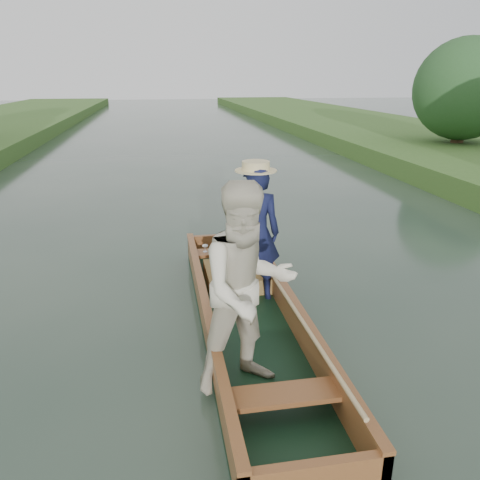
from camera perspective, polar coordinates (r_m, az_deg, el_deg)
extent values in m
plane|color=#283D30|center=(5.71, 1.05, -11.02)|extent=(120.00, 120.00, 0.00)
cylinder|color=#47331E|center=(19.06, 25.09, 11.99)|extent=(0.44, 0.44, 2.06)
sphere|color=#1F481C|center=(18.97, 25.72, 16.24)|extent=(3.51, 3.51, 3.51)
sphere|color=#1F481C|center=(19.58, 26.53, 14.98)|extent=(2.20, 2.20, 2.20)
cube|color=black|center=(5.69, 1.05, -10.68)|extent=(1.10, 5.00, 0.08)
cube|color=brown|center=(5.53, -4.20, -9.31)|extent=(0.08, 5.00, 0.32)
cube|color=brown|center=(5.70, 6.16, -8.44)|extent=(0.08, 5.00, 0.32)
cube|color=brown|center=(7.82, -2.34, -0.46)|extent=(1.10, 0.08, 0.32)
cube|color=brown|center=(3.68, 9.20, -26.96)|extent=(1.10, 0.08, 0.32)
cube|color=brown|center=(5.45, -4.24, -7.65)|extent=(0.10, 5.00, 0.04)
cube|color=brown|center=(5.62, 6.23, -6.81)|extent=(0.10, 5.00, 0.04)
cube|color=brown|center=(7.28, -1.76, -1.49)|extent=(0.94, 0.30, 0.05)
cube|color=brown|center=(4.25, 5.36, -18.26)|extent=(0.94, 0.30, 0.05)
imported|color=#121638|center=(6.01, 1.84, 0.78)|extent=(0.71, 0.52, 1.79)
cylinder|color=beige|center=(5.80, 1.94, 8.80)|extent=(0.52, 0.52, 0.12)
imported|color=beige|center=(4.24, 0.93, -5.99)|extent=(1.12, 0.97, 1.99)
cube|color=#B06E38|center=(6.69, -0.48, -4.43)|extent=(0.85, 0.90, 0.22)
sphere|color=tan|center=(6.56, 2.03, -2.86)|extent=(0.20, 0.20, 0.20)
sphere|color=tan|center=(6.50, 2.07, -1.69)|extent=(0.15, 0.15, 0.15)
sphere|color=tan|center=(6.47, 1.60, -1.19)|extent=(0.06, 0.06, 0.06)
sphere|color=tan|center=(6.49, 2.54, -1.13)|extent=(0.06, 0.06, 0.06)
sphere|color=tan|center=(6.45, 2.17, -2.00)|extent=(0.06, 0.06, 0.06)
sphere|color=tan|center=(6.52, 1.31, -2.74)|extent=(0.07, 0.07, 0.07)
sphere|color=tan|center=(6.55, 2.83, -2.64)|extent=(0.07, 0.07, 0.07)
sphere|color=tan|center=(6.56, 1.66, -3.66)|extent=(0.08, 0.08, 0.08)
sphere|color=tan|center=(6.58, 2.50, -3.61)|extent=(0.08, 0.08, 0.08)
cylinder|color=silver|center=(7.23, -4.27, -1.42)|extent=(0.07, 0.07, 0.01)
cylinder|color=silver|center=(7.22, -4.27, -1.12)|extent=(0.01, 0.01, 0.08)
ellipsoid|color=silver|center=(7.20, -4.28, -0.71)|extent=(0.09, 0.09, 0.05)
cylinder|color=tan|center=(5.53, 5.62, -6.80)|extent=(0.04, 4.43, 0.20)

